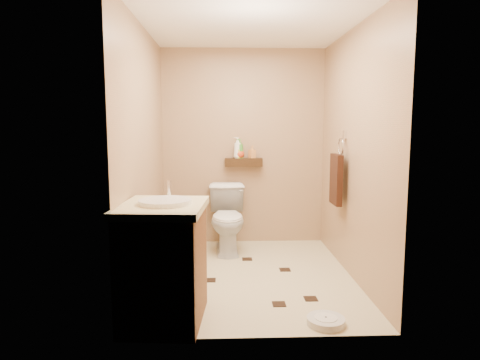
{
  "coord_description": "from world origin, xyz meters",
  "views": [
    {
      "loc": [
        -0.25,
        -4.06,
        1.48
      ],
      "look_at": [
        -0.08,
        0.25,
        0.92
      ],
      "focal_mm": 32.0,
      "sensor_mm": 36.0,
      "label": 1
    }
  ],
  "objects": [
    {
      "name": "bottle_e",
      "position": [
        0.1,
        1.17,
        1.15
      ],
      "size": [
        0.1,
        0.1,
        0.15
      ],
      "primitive_type": "imported",
      "rotation": [
        0.0,
        0.0,
        2.14
      ],
      "color": "#DB8F49",
      "rests_on": "wall_shelf"
    },
    {
      "name": "towel_ring",
      "position": [
        0.91,
        0.25,
        0.95
      ],
      "size": [
        0.12,
        0.3,
        0.76
      ],
      "color": "silver",
      "rests_on": "wall_right"
    },
    {
      "name": "wall_right",
      "position": [
        1.0,
        0.0,
        1.2
      ],
      "size": [
        0.04,
        2.5,
        2.4
      ],
      "primitive_type": "cube",
      "color": "#A3835D",
      "rests_on": "ground"
    },
    {
      "name": "bottle_d",
      "position": [
        -0.05,
        1.17,
        1.19
      ],
      "size": [
        0.11,
        0.11,
        0.24
      ],
      "primitive_type": "imported",
      "rotation": [
        0.0,
        0.0,
        4.94
      ],
      "color": "green",
      "rests_on": "wall_shelf"
    },
    {
      "name": "toilet_brush",
      "position": [
        -0.8,
        0.76,
        0.19
      ],
      "size": [
        0.12,
        0.12,
        0.54
      ],
      "color": "#1A6968",
      "rests_on": "ground"
    },
    {
      "name": "ceiling",
      "position": [
        0.0,
        0.0,
        2.4
      ],
      "size": [
        2.0,
        2.5,
        0.02
      ],
      "primitive_type": "cube",
      "color": "white",
      "rests_on": "wall_back"
    },
    {
      "name": "bottle_c",
      "position": [
        -0.05,
        1.17,
        1.14
      ],
      "size": [
        0.12,
        0.12,
        0.15
      ],
      "primitive_type": "imported",
      "rotation": [
        0.0,
        0.0,
        1.67
      ],
      "color": "red",
      "rests_on": "wall_shelf"
    },
    {
      "name": "toilet_paper",
      "position": [
        -0.94,
        0.65,
        0.6
      ],
      "size": [
        0.12,
        0.11,
        0.12
      ],
      "color": "silver",
      "rests_on": "wall_left"
    },
    {
      "name": "bottle_b",
      "position": [
        -0.06,
        1.17,
        1.15
      ],
      "size": [
        0.1,
        0.1,
        0.16
      ],
      "primitive_type": "imported",
      "rotation": [
        0.0,
        0.0,
        5.3
      ],
      "color": "#F2F734",
      "rests_on": "wall_shelf"
    },
    {
      "name": "wall_back",
      "position": [
        0.0,
        1.25,
        1.2
      ],
      "size": [
        2.0,
        0.04,
        2.4
      ],
      "primitive_type": "cube",
      "color": "#A3835D",
      "rests_on": "ground"
    },
    {
      "name": "wall_front",
      "position": [
        0.0,
        -1.25,
        1.2
      ],
      "size": [
        2.0,
        0.04,
        2.4
      ],
      "primitive_type": "cube",
      "color": "#A3835D",
      "rests_on": "ground"
    },
    {
      "name": "toilet",
      "position": [
        -0.2,
        0.83,
        0.38
      ],
      "size": [
        0.46,
        0.77,
        0.77
      ],
      "primitive_type": "imported",
      "rotation": [
        0.0,
        0.0,
        0.04
      ],
      "color": "white",
      "rests_on": "ground"
    },
    {
      "name": "vanity",
      "position": [
        -0.7,
        -0.95,
        0.47
      ],
      "size": [
        0.67,
        0.79,
        1.04
      ],
      "rotation": [
        0.0,
        0.0,
        -0.08
      ],
      "color": "brown",
      "rests_on": "ground"
    },
    {
      "name": "floor_accents",
      "position": [
        0.01,
        -0.04,
        0.0
      ],
      "size": [
        1.23,
        1.36,
        0.01
      ],
      "color": "black",
      "rests_on": "ground"
    },
    {
      "name": "wall_left",
      "position": [
        -1.0,
        0.0,
        1.2
      ],
      "size": [
        0.04,
        2.5,
        2.4
      ],
      "primitive_type": "cube",
      "color": "#A3835D",
      "rests_on": "ground"
    },
    {
      "name": "bathroom_scale",
      "position": [
        0.51,
        -1.07,
        0.03
      ],
      "size": [
        0.35,
        0.35,
        0.06
      ],
      "rotation": [
        0.0,
        0.0,
        0.29
      ],
      "color": "silver",
      "rests_on": "ground"
    },
    {
      "name": "bottle_a",
      "position": [
        -0.07,
        1.17,
        1.2
      ],
      "size": [
        0.11,
        0.11,
        0.26
      ],
      "primitive_type": "imported",
      "rotation": [
        0.0,
        0.0,
        4.77
      ],
      "color": "white",
      "rests_on": "wall_shelf"
    },
    {
      "name": "ground",
      "position": [
        0.0,
        0.0,
        0.0
      ],
      "size": [
        2.5,
        2.5,
        0.0
      ],
      "primitive_type": "plane",
      "color": "beige",
      "rests_on": "ground"
    },
    {
      "name": "wall_shelf",
      "position": [
        0.0,
        1.17,
        1.02
      ],
      "size": [
        0.46,
        0.14,
        0.1
      ],
      "primitive_type": "cube",
      "color": "#3B2210",
      "rests_on": "wall_back"
    }
  ]
}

